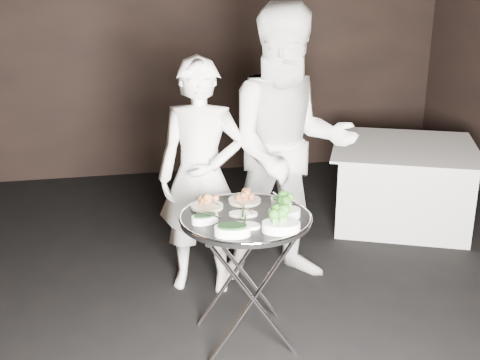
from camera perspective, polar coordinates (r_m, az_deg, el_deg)
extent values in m
cube|color=black|center=(3.59, -0.98, -16.58)|extent=(6.00, 7.00, 0.05)
cube|color=black|center=(6.45, -7.07, 13.68)|extent=(6.00, 0.05, 3.00)
cylinder|color=silver|center=(3.34, 1.24, -11.25)|extent=(0.52, 0.02, 0.77)
cylinder|color=silver|center=(3.34, 1.24, -11.25)|extent=(0.52, 0.02, 0.77)
cylinder|color=silver|center=(3.69, -0.16, -8.19)|extent=(0.52, 0.02, 0.77)
cylinder|color=silver|center=(3.69, -0.16, -8.19)|extent=(0.52, 0.02, 0.77)
cylinder|color=silver|center=(3.32, -3.24, -4.55)|extent=(0.02, 0.44, 0.02)
cylinder|color=silver|center=(3.41, 4.18, -3.96)|extent=(0.02, 0.44, 0.02)
cylinder|color=black|center=(3.35, 0.52, -3.70)|extent=(0.73, 0.73, 0.03)
torus|color=silver|center=(3.34, 0.52, -3.46)|extent=(0.74, 0.74, 0.02)
cylinder|color=beige|center=(3.46, -3.16, -2.52)|extent=(0.19, 0.19, 0.02)
cylinder|color=beige|center=(3.55, 0.44, -1.97)|extent=(0.19, 0.19, 0.02)
cylinder|color=white|center=(3.50, 3.87, -2.09)|extent=(0.12, 0.12, 0.04)
cylinder|color=silver|center=(3.44, -2.97, -1.97)|extent=(0.10, 0.16, 0.01)
cylinder|color=silver|center=(3.52, 0.60, -1.42)|extent=(0.09, 0.17, 0.01)
cylinder|color=silver|center=(3.49, 3.77, -1.66)|extent=(0.03, 0.18, 0.01)
cylinder|color=silver|center=(3.24, -3.10, -3.30)|extent=(0.14, 0.13, 0.01)
cylinder|color=silver|center=(3.33, 4.42, -2.72)|extent=(0.13, 0.14, 0.01)
cylinder|color=silver|center=(3.33, 0.49, -2.64)|extent=(0.05, 0.18, 0.01)
imported|color=white|center=(3.97, -3.72, 0.24)|extent=(0.67, 0.54, 1.58)
imported|color=white|center=(4.06, 4.67, 3.00)|extent=(0.97, 0.78, 1.91)
cube|color=silver|center=(5.42, 15.07, -0.41)|extent=(1.06, 1.06, 0.66)
cube|color=silver|center=(5.33, 15.37, 3.06)|extent=(1.20, 1.20, 0.02)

